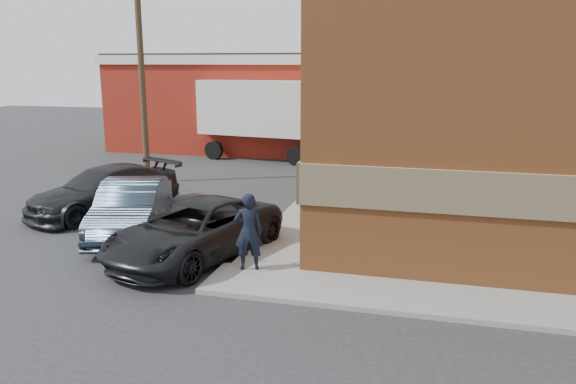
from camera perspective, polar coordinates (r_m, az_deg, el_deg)
The scene contains 11 objects.
ground at distance 14.46m, azimuth -4.66°, elevation -7.77°, with size 90.00×90.00×0.00m, color #28282B.
brick_building at distance 22.10m, azimuth 25.43°, elevation 10.67°, with size 14.25×18.25×9.36m.
sidewalk_south at distance 13.22m, azimuth 26.88°, elevation -11.00°, with size 16.00×1.80×0.12m, color gray.
sidewalk_west at distance 22.67m, azimuth 4.27°, elevation 0.10°, with size 1.80×18.00×0.12m, color gray.
warehouse at distance 34.47m, azimuth -3.25°, elevation 9.20°, with size 16.30×8.30×5.60m.
utility_pole at distance 24.84m, azimuth -14.65°, elevation 11.77°, with size 2.00×0.26×9.00m.
man at distance 13.80m, azimuth -4.03°, elevation -4.03°, with size 0.70×0.46×1.93m, color black.
sedan at distance 17.57m, azimuth -15.61°, elevation -1.62°, with size 1.75×5.01×1.65m, color #273442.
suv_a at distance 15.19m, azimuth -9.45°, elevation -3.86°, with size 2.52×5.46×1.52m, color black.
suv_b at distance 20.42m, azimuth -18.16°, elevation 0.16°, with size 2.24×5.51×1.60m, color black.
box_truck at distance 29.86m, azimuth -1.18°, elevation 7.86°, with size 8.77×3.68×4.19m.
Camera 1 is at (4.52, -12.74, 5.14)m, focal length 35.00 mm.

